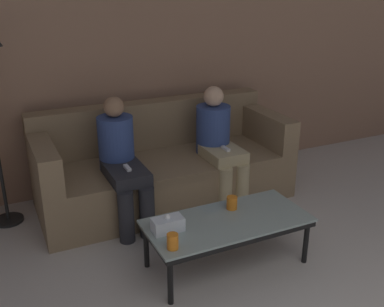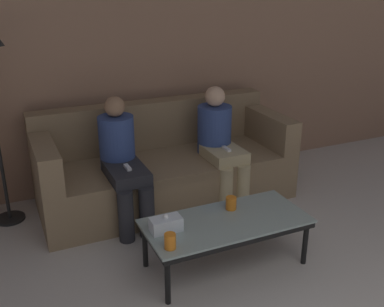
{
  "view_description": "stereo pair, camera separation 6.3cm",
  "coord_description": "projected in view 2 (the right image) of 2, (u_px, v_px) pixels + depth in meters",
  "views": [
    {
      "loc": [
        -1.47,
        -0.19,
        2.03
      ],
      "look_at": [
        0.0,
        2.91,
        0.7
      ],
      "focal_mm": 42.0,
      "sensor_mm": 36.0,
      "label": 1
    },
    {
      "loc": [
        -1.41,
        -0.21,
        2.03
      ],
      "look_at": [
        0.0,
        2.91,
        0.7
      ],
      "focal_mm": 42.0,
      "sensor_mm": 36.0,
      "label": 2
    }
  ],
  "objects": [
    {
      "name": "cup_near_right",
      "position": [
        170.0,
        241.0,
        2.93
      ],
      "size": [
        0.08,
        0.08,
        0.11
      ],
      "color": "orange",
      "rests_on": "coffee_table"
    },
    {
      "name": "coffee_table",
      "position": [
        226.0,
        225.0,
        3.31
      ],
      "size": [
        1.21,
        0.56,
        0.39
      ],
      "color": "#8C9E99",
      "rests_on": "ground_plane"
    },
    {
      "name": "cup_near_left",
      "position": [
        231.0,
        203.0,
        3.43
      ],
      "size": [
        0.08,
        0.08,
        0.1
      ],
      "color": "orange",
      "rests_on": "coffee_table"
    },
    {
      "name": "wall_back",
      "position": [
        143.0,
        58.0,
        4.48
      ],
      "size": [
        12.0,
        0.06,
        2.6
      ],
      "color": "#9E755B",
      "rests_on": "ground_plane"
    },
    {
      "name": "tissue_box",
      "position": [
        166.0,
        224.0,
        3.13
      ],
      "size": [
        0.22,
        0.12,
        0.13
      ],
      "color": "silver",
      "rests_on": "coffee_table"
    },
    {
      "name": "seated_person_left_end",
      "position": [
        122.0,
        158.0,
        3.88
      ],
      "size": [
        0.31,
        0.72,
        1.11
      ],
      "color": "#28282D",
      "rests_on": "ground_plane"
    },
    {
      "name": "couch",
      "position": [
        164.0,
        167.0,
        4.37
      ],
      "size": [
        2.39,
        0.95,
        0.92
      ],
      "color": "#897051",
      "rests_on": "ground_plane"
    },
    {
      "name": "seated_person_mid_left",
      "position": [
        219.0,
        141.0,
        4.27
      ],
      "size": [
        0.33,
        0.65,
        1.11
      ],
      "color": "tan",
      "rests_on": "ground_plane"
    }
  ]
}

